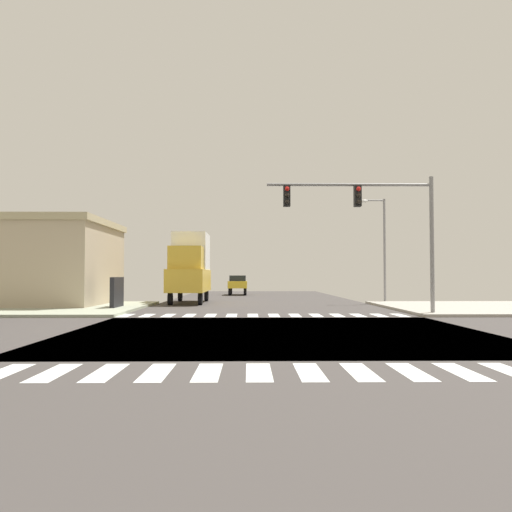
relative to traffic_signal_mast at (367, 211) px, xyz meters
name	(u,v)px	position (x,y,z in m)	size (l,w,h in m)	color
ground	(277,333)	(-4.72, -7.20, -4.98)	(90.00, 90.00, 0.05)	#3F3A39
sidewalk_corner_ne	(494,308)	(8.28, 4.80, -4.88)	(12.00, 12.00, 0.14)	#A09B91
sidewalk_corner_nw	(34,308)	(-17.72, 4.80, -4.88)	(12.00, 12.00, 0.14)	#99A08A
crosswalk_near	(284,372)	(-4.97, -14.50, -4.95)	(13.50, 2.00, 0.01)	silver
crosswalk_far	(263,315)	(-4.97, 0.10, -4.95)	(13.50, 2.00, 0.01)	silver
traffic_signal_mast	(367,211)	(0.00, 0.00, 0.00)	(7.99, 0.55, 6.63)	gray
street_lamp	(381,240)	(3.37, 10.84, -0.62)	(1.78, 0.32, 7.14)	gray
box_truck_queued_1	(190,266)	(-9.72, 11.47, -2.39)	(2.40, 7.20, 4.85)	black
sedan_leading_3	(238,283)	(-6.72, 26.08, -3.83)	(1.80, 4.30, 1.88)	black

